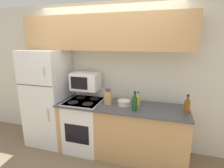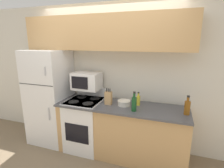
{
  "view_description": "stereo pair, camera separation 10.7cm",
  "coord_description": "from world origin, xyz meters",
  "px_view_note": "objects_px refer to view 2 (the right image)",
  "views": [
    {
      "loc": [
        0.98,
        -2.3,
        1.91
      ],
      "look_at": [
        0.21,
        0.28,
        1.24
      ],
      "focal_mm": 28.0,
      "sensor_mm": 36.0,
      "label": 1
    },
    {
      "loc": [
        1.09,
        -2.27,
        1.91
      ],
      "look_at": [
        0.21,
        0.28,
        1.24
      ],
      "focal_mm": 28.0,
      "sensor_mm": 36.0,
      "label": 2
    }
  ],
  "objects_px": {
    "refrigerator": "(50,97)",
    "bottle_whiskey": "(187,107)",
    "stove": "(86,123)",
    "knife_block": "(108,98)",
    "microwave": "(87,81)",
    "bowl": "(124,103)",
    "bottle_wine_green": "(134,103)",
    "bottle_cooking_spray": "(138,100)"
  },
  "relations": [
    {
      "from": "bottle_cooking_spray",
      "to": "bottle_wine_green",
      "type": "xyz_separation_m",
      "value": [
        -0.01,
        -0.26,
        0.03
      ]
    },
    {
      "from": "stove",
      "to": "knife_block",
      "type": "height_order",
      "value": "knife_block"
    },
    {
      "from": "stove",
      "to": "bottle_wine_green",
      "type": "relative_size",
      "value": 3.55
    },
    {
      "from": "stove",
      "to": "bowl",
      "type": "distance_m",
      "value": 0.85
    },
    {
      "from": "stove",
      "to": "microwave",
      "type": "bearing_deg",
      "value": 96.93
    },
    {
      "from": "microwave",
      "to": "bottle_cooking_spray",
      "type": "bearing_deg",
      "value": -1.88
    },
    {
      "from": "bottle_cooking_spray",
      "to": "stove",
      "type": "bearing_deg",
      "value": -173.64
    },
    {
      "from": "stove",
      "to": "knife_block",
      "type": "relative_size",
      "value": 3.91
    },
    {
      "from": "refrigerator",
      "to": "bottle_wine_green",
      "type": "relative_size",
      "value": 5.85
    },
    {
      "from": "refrigerator",
      "to": "bowl",
      "type": "height_order",
      "value": "refrigerator"
    },
    {
      "from": "knife_block",
      "to": "bottle_wine_green",
      "type": "xyz_separation_m",
      "value": [
        0.46,
        -0.14,
        0.01
      ]
    },
    {
      "from": "microwave",
      "to": "stove",
      "type": "bearing_deg",
      "value": -83.07
    },
    {
      "from": "refrigerator",
      "to": "bowl",
      "type": "bearing_deg",
      "value": -0.45
    },
    {
      "from": "bowl",
      "to": "refrigerator",
      "type": "bearing_deg",
      "value": 179.55
    },
    {
      "from": "refrigerator",
      "to": "bottle_whiskey",
      "type": "relative_size",
      "value": 6.27
    },
    {
      "from": "knife_block",
      "to": "bottle_whiskey",
      "type": "relative_size",
      "value": 0.97
    },
    {
      "from": "bowl",
      "to": "bottle_wine_green",
      "type": "xyz_separation_m",
      "value": [
        0.2,
        -0.17,
        0.07
      ]
    },
    {
      "from": "stove",
      "to": "microwave",
      "type": "height_order",
      "value": "microwave"
    },
    {
      "from": "stove",
      "to": "bottle_cooking_spray",
      "type": "distance_m",
      "value": 1.06
    },
    {
      "from": "refrigerator",
      "to": "stove",
      "type": "bearing_deg",
      "value": -1.8
    },
    {
      "from": "stove",
      "to": "bottle_wine_green",
      "type": "height_order",
      "value": "bottle_wine_green"
    },
    {
      "from": "bowl",
      "to": "bottle_cooking_spray",
      "type": "height_order",
      "value": "bottle_cooking_spray"
    },
    {
      "from": "refrigerator",
      "to": "bottle_whiskey",
      "type": "distance_m",
      "value": 2.4
    },
    {
      "from": "refrigerator",
      "to": "bottle_cooking_spray",
      "type": "xyz_separation_m",
      "value": [
        1.67,
        0.08,
        0.1
      ]
    },
    {
      "from": "stove",
      "to": "bowl",
      "type": "relative_size",
      "value": 5.02
    },
    {
      "from": "microwave",
      "to": "knife_block",
      "type": "bearing_deg",
      "value": -18.12
    },
    {
      "from": "microwave",
      "to": "bowl",
      "type": "height_order",
      "value": "microwave"
    },
    {
      "from": "knife_block",
      "to": "bowl",
      "type": "relative_size",
      "value": 1.28
    },
    {
      "from": "microwave",
      "to": "bowl",
      "type": "distance_m",
      "value": 0.78
    },
    {
      "from": "bowl",
      "to": "bottle_wine_green",
      "type": "relative_size",
      "value": 0.71
    },
    {
      "from": "bottle_cooking_spray",
      "to": "bottle_whiskey",
      "type": "bearing_deg",
      "value": -11.57
    },
    {
      "from": "microwave",
      "to": "bottle_wine_green",
      "type": "height_order",
      "value": "microwave"
    },
    {
      "from": "knife_block",
      "to": "bowl",
      "type": "bearing_deg",
      "value": 6.81
    },
    {
      "from": "stove",
      "to": "microwave",
      "type": "distance_m",
      "value": 0.76
    },
    {
      "from": "bottle_cooking_spray",
      "to": "bottle_wine_green",
      "type": "relative_size",
      "value": 0.73
    },
    {
      "from": "bowl",
      "to": "bottle_whiskey",
      "type": "height_order",
      "value": "bottle_whiskey"
    },
    {
      "from": "stove",
      "to": "bottle_whiskey",
      "type": "height_order",
      "value": "bottle_whiskey"
    },
    {
      "from": "bottle_whiskey",
      "to": "bottle_wine_green",
      "type": "bearing_deg",
      "value": -170.97
    },
    {
      "from": "refrigerator",
      "to": "bottle_whiskey",
      "type": "bearing_deg",
      "value": -1.65
    },
    {
      "from": "bottle_whiskey",
      "to": "bowl",
      "type": "bearing_deg",
      "value": 176.49
    },
    {
      "from": "microwave",
      "to": "bottle_whiskey",
      "type": "bearing_deg",
      "value": -6.15
    },
    {
      "from": "bottle_wine_green",
      "to": "refrigerator",
      "type": "bearing_deg",
      "value": 173.59
    }
  ]
}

